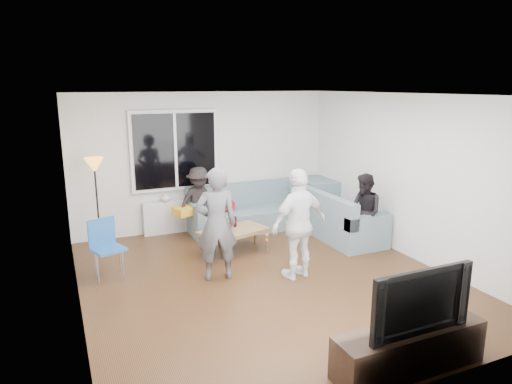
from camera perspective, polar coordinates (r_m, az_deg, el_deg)
name	(u,v)px	position (r m, az deg, el deg)	size (l,w,h in m)	color
floor	(267,280)	(6.73, 1.32, -10.92)	(5.00, 5.50, 0.04)	#56351C
ceiling	(268,93)	(6.14, 1.45, 12.19)	(5.00, 5.50, 0.04)	white
wall_back	(205,161)	(8.84, -6.33, 3.84)	(5.00, 0.04, 2.60)	silver
wall_front	(408,260)	(4.08, 18.40, -8.02)	(5.00, 0.04, 2.60)	silver
wall_left	(70,211)	(5.73, -22.08, -2.24)	(0.04, 5.50, 2.60)	silver
wall_right	(410,177)	(7.70, 18.60, 1.83)	(0.04, 5.50, 2.60)	silver
window_frame	(175,150)	(8.56, -10.05, 5.11)	(1.62, 0.06, 1.47)	white
window_glass	(175,151)	(8.52, -9.98, 5.07)	(1.50, 0.02, 1.35)	black
window_mullion	(176,151)	(8.51, -9.96, 5.07)	(0.05, 0.03, 1.35)	white
radiator	(178,216)	(8.78, -9.66, -2.96)	(1.30, 0.12, 0.62)	silver
potted_plant	(199,188)	(8.73, -7.12, 0.49)	(0.22, 0.18, 0.40)	#316528
vase	(166,197)	(8.60, -11.18, -0.64)	(0.16, 0.16, 0.17)	silver
sofa_back_section	(249,208)	(8.80, -0.86, -1.95)	(2.30, 0.85, 0.85)	slate
sofa_right_section	(337,213)	(8.55, 10.07, -2.63)	(0.85, 2.00, 0.85)	slate
sofa_corner	(320,199)	(9.51, 7.96, -0.92)	(0.85, 0.85, 0.85)	slate
cushion_yellow	(185,211)	(8.36, -8.81, -2.32)	(0.38, 0.32, 0.14)	gold
cushion_red	(224,205)	(8.66, -4.01, -1.66)	(0.36, 0.30, 0.13)	maroon
coffee_table	(234,241)	(7.63, -2.78, -6.14)	(1.10, 0.60, 0.40)	olive
pitcher	(226,227)	(7.45, -3.72, -4.34)	(0.17, 0.17, 0.17)	maroon
side_chair	(108,250)	(6.92, -17.88, -6.86)	(0.40, 0.40, 0.86)	#245B9F
floor_lamp	(97,205)	(8.07, -19.11, -1.50)	(0.32, 0.32, 1.56)	orange
player_left	(216,224)	(6.49, -4.95, -4.03)	(0.59, 0.39, 1.62)	#535258
player_right	(299,224)	(6.54, 5.37, -4.00)	(0.94, 0.39, 1.60)	white
spectator_right	(364,212)	(7.88, 13.30, -2.46)	(0.63, 0.49, 1.30)	black
spectator_back	(199,202)	(8.45, -7.07, -1.19)	(0.83, 0.48, 1.28)	black
tv_console	(409,349)	(4.95, 18.50, -18.01)	(1.60, 0.40, 0.44)	#302318
television	(414,298)	(4.70, 19.00, -12.29)	(1.13, 0.15, 0.65)	black
bottle_a	(212,224)	(7.57, -5.47, -4.02)	(0.07, 0.07, 0.19)	#BF7B0B
bottle_c	(235,222)	(7.71, -2.65, -3.70)	(0.07, 0.07, 0.18)	black
bottle_b	(226,225)	(7.41, -3.76, -4.08)	(0.08, 0.08, 0.26)	#188625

